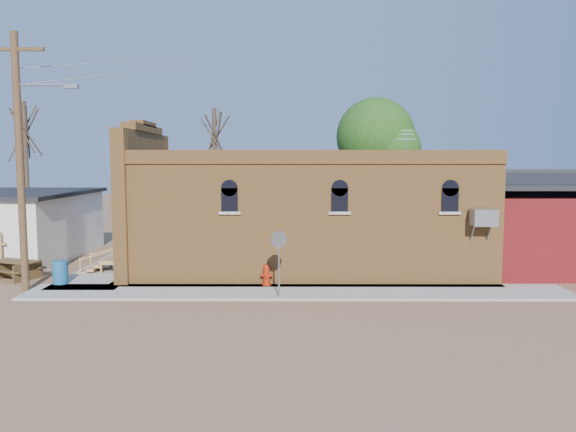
{
  "coord_description": "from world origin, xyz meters",
  "views": [
    {
      "loc": [
        1.21,
        -18.33,
        4.6
      ],
      "look_at": [
        1.12,
        4.1,
        2.4
      ],
      "focal_mm": 35.0,
      "sensor_mm": 36.0,
      "label": 1
    }
  ],
  "objects_px": {
    "fire_hydrant": "(267,275)",
    "stop_sign": "(279,246)",
    "picnic_table": "(16,267)",
    "brick_bar": "(300,214)",
    "utility_pole": "(21,156)",
    "trash_barrel": "(60,272)"
  },
  "relations": [
    {
      "from": "utility_pole",
      "to": "stop_sign",
      "type": "xyz_separation_m",
      "value": [
        8.98,
        -1.2,
        -2.96
      ]
    },
    {
      "from": "brick_bar",
      "to": "utility_pole",
      "type": "height_order",
      "value": "utility_pole"
    },
    {
      "from": "fire_hydrant",
      "to": "picnic_table",
      "type": "height_order",
      "value": "fire_hydrant"
    },
    {
      "from": "trash_barrel",
      "to": "picnic_table",
      "type": "bearing_deg",
      "value": 152.54
    },
    {
      "from": "trash_barrel",
      "to": "stop_sign",
      "type": "bearing_deg",
      "value": -14.2
    },
    {
      "from": "brick_bar",
      "to": "picnic_table",
      "type": "bearing_deg",
      "value": -168.37
    },
    {
      "from": "fire_hydrant",
      "to": "stop_sign",
      "type": "xyz_separation_m",
      "value": [
        0.49,
        -1.8,
        1.34
      ]
    },
    {
      "from": "utility_pole",
      "to": "fire_hydrant",
      "type": "height_order",
      "value": "utility_pole"
    },
    {
      "from": "utility_pole",
      "to": "picnic_table",
      "type": "bearing_deg",
      "value": 124.13
    },
    {
      "from": "fire_hydrant",
      "to": "stop_sign",
      "type": "height_order",
      "value": "stop_sign"
    },
    {
      "from": "utility_pole",
      "to": "fire_hydrant",
      "type": "distance_m",
      "value": 9.53
    },
    {
      "from": "brick_bar",
      "to": "picnic_table",
      "type": "height_order",
      "value": "brick_bar"
    },
    {
      "from": "stop_sign",
      "to": "picnic_table",
      "type": "relative_size",
      "value": 1.05
    },
    {
      "from": "fire_hydrant",
      "to": "brick_bar",
      "type": "bearing_deg",
      "value": 54.82
    },
    {
      "from": "brick_bar",
      "to": "trash_barrel",
      "type": "bearing_deg",
      "value": -158.98
    },
    {
      "from": "utility_pole",
      "to": "picnic_table",
      "type": "height_order",
      "value": "utility_pole"
    },
    {
      "from": "brick_bar",
      "to": "utility_pole",
      "type": "relative_size",
      "value": 1.82
    },
    {
      "from": "utility_pole",
      "to": "stop_sign",
      "type": "relative_size",
      "value": 4.0
    },
    {
      "from": "utility_pole",
      "to": "stop_sign",
      "type": "height_order",
      "value": "utility_pole"
    },
    {
      "from": "brick_bar",
      "to": "picnic_table",
      "type": "distance_m",
      "value": 11.53
    },
    {
      "from": "brick_bar",
      "to": "fire_hydrant",
      "type": "xyz_separation_m",
      "value": [
        -1.3,
        -3.7,
        -1.87
      ]
    },
    {
      "from": "utility_pole",
      "to": "stop_sign",
      "type": "distance_m",
      "value": 9.53
    }
  ]
}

